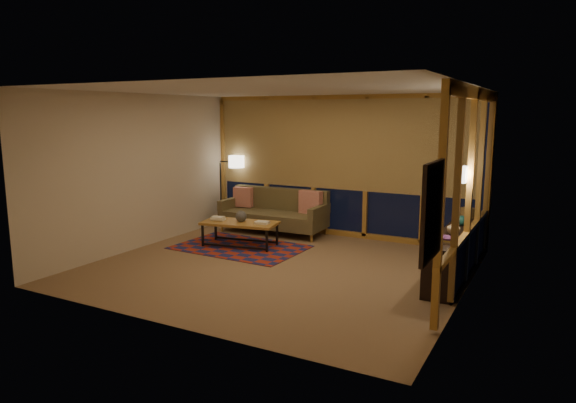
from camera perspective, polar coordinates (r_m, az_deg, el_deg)
The scene contains 21 objects.
floor at distance 8.02m, azimuth -1.17°, elevation -7.34°, with size 5.50×5.00×0.01m, color #9A734E.
ceiling at distance 7.67m, azimuth -1.24°, elevation 12.32°, with size 5.50×5.00×0.01m, color silver.
walls at distance 7.73m, azimuth -1.20°, elevation 2.27°, with size 5.51×5.01×2.70m.
window_wall_back at distance 9.90m, azimuth 5.73°, elevation 3.88°, with size 5.30×0.16×2.60m, color #B17B2B, non-canonical shape.
window_wall_right at distance 7.42m, azimuth 19.55°, elevation 1.40°, with size 0.16×3.70×2.60m, color #B17B2B, non-canonical shape.
wall_art at distance 5.02m, azimuth 15.64°, elevation -1.02°, with size 0.06×0.74×0.94m, color red, non-canonical shape.
wall_sconce at distance 7.26m, azimuth 18.99°, elevation 2.85°, with size 0.12×0.18×0.22m, color #F9ECCF, non-canonical shape.
sofa at distance 10.19m, azimuth -1.65°, elevation -1.16°, with size 2.09×0.84×0.85m, color brown, non-canonical shape.
pillow_left at distance 10.67m, azimuth -5.00°, elevation 0.41°, with size 0.40×0.13×0.40m, color #AF1D18, non-canonical shape.
pillow_right at distance 9.97m, azimuth 2.53°, elevation -0.05°, with size 0.46×0.15×0.46m, color #AF1D18, non-canonical shape.
area_rug at distance 9.21m, azimuth -5.35°, elevation -5.07°, with size 2.22×1.48×0.01m, color #9B2917.
coffee_table at distance 9.25m, azimuth -5.36°, elevation -3.61°, with size 1.34×0.61×0.45m, color #B17B2B, non-canonical shape.
book_stack_a at distance 9.36m, azimuth -7.78°, elevation -1.90°, with size 0.22×0.17×0.06m, color white, non-canonical shape.
book_stack_b at distance 9.01m, azimuth -2.87°, elevation -2.33°, with size 0.25×0.19×0.05m, color white, non-canonical shape.
ceramic_pot at distance 9.20m, azimuth -5.23°, elevation -1.62°, with size 0.20×0.20×0.20m, color black.
floor_lamp at distance 10.95m, azimuth -7.48°, elevation 1.24°, with size 0.50×0.33×1.49m, color black, non-canonical shape.
bookshelf at distance 8.04m, azimuth 18.24°, elevation -5.27°, with size 0.40×2.73×0.68m, color black, non-canonical shape.
basket at distance 8.82m, azimuth 19.30°, elevation -1.20°, with size 0.22×0.22×0.16m, color #9C7F47.
teal_bowl at distance 8.18m, azimuth 18.71°, elevation -2.02°, with size 0.15×0.15×0.15m, color #1E605A.
vase at distance 7.58m, azimuth 17.92°, elevation -2.74°, with size 0.18×0.18×0.19m, color tan.
shelf_book_stack at distance 7.09m, azimuth 17.12°, elevation -4.08°, with size 0.16×0.22×0.06m, color white, non-canonical shape.
Camera 1 is at (3.76, -6.67, 2.36)m, focal length 32.00 mm.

